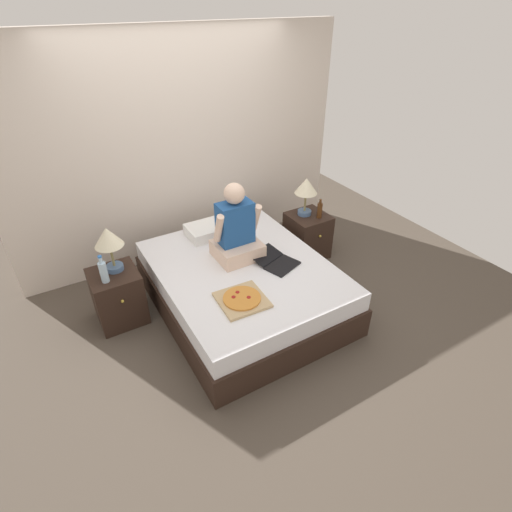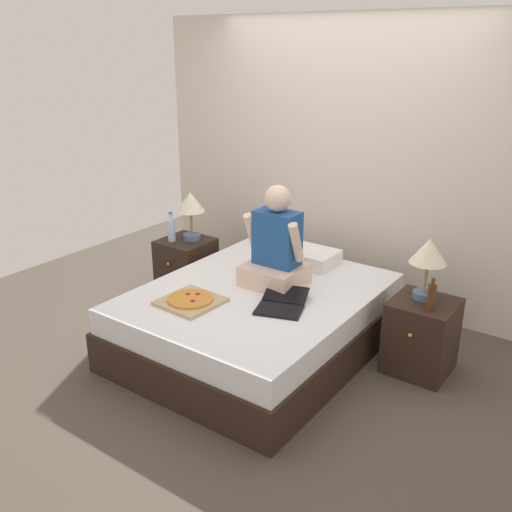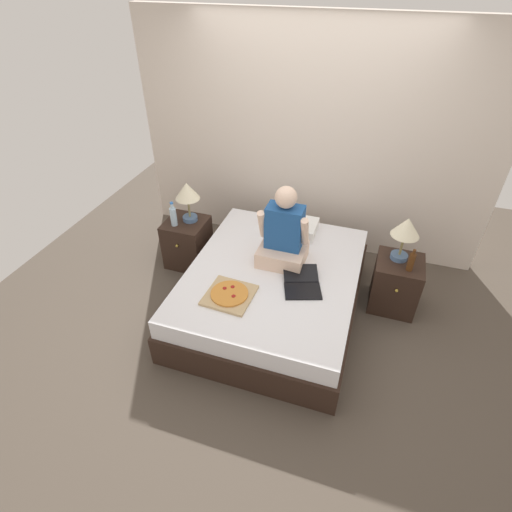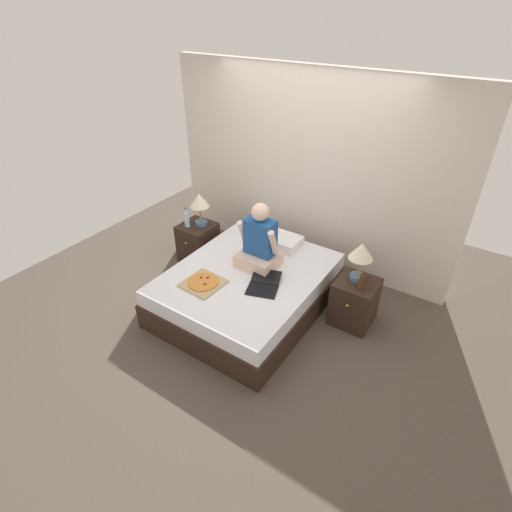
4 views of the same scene
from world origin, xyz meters
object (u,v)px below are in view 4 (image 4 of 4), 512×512
object	(u,v)px
lamp_on_right_nightstand	(361,254)
pizza_box	(203,283)
bed	(248,289)
laptop	(264,286)
nightstand_left	(198,243)
water_bottle	(187,219)
person_seated	(259,244)
lamp_on_left_nightstand	(199,202)
beer_bottle	(362,282)
nightstand_right	(354,302)

from	to	relation	value
lamp_on_right_nightstand	pizza_box	size ratio (longest dim) A/B	1.07
bed	laptop	xyz separation A→B (m)	(0.31, -0.14, 0.27)
nightstand_left	lamp_on_right_nightstand	distance (m)	2.32
water_bottle	laptop	distance (m)	1.61
bed	pizza_box	world-z (taller)	pizza_box
person_seated	lamp_on_left_nightstand	bearing A→B (deg)	164.87
water_bottle	person_seated	distance (m)	1.27
lamp_on_right_nightstand	nightstand_left	bearing A→B (deg)	-178.72
beer_bottle	bed	bearing A→B (deg)	-164.05
water_bottle	pizza_box	distance (m)	1.26
bed	lamp_on_right_nightstand	world-z (taller)	lamp_on_right_nightstand
pizza_box	nightstand_right	bearing A→B (deg)	32.97
nightstand_left	pizza_box	bearing A→B (deg)	-46.09
bed	nightstand_right	world-z (taller)	nightstand_right
person_seated	beer_bottle	bearing A→B (deg)	7.65
beer_bottle	pizza_box	size ratio (longest dim) A/B	0.55
water_bottle	pizza_box	bearing A→B (deg)	-40.60
bed	lamp_on_left_nightstand	distance (m)	1.36
lamp_on_left_nightstand	pizza_box	xyz separation A→B (m)	(0.83, -0.96, -0.36)
nightstand_left	person_seated	bearing A→B (deg)	-12.33
lamp_on_left_nightstand	pizza_box	bearing A→B (deg)	-48.95
water_bottle	lamp_on_left_nightstand	bearing A→B (deg)	49.40
lamp_on_left_nightstand	person_seated	world-z (taller)	person_seated
nightstand_right	beer_bottle	world-z (taller)	beer_bottle
pizza_box	person_seated	bearing A→B (deg)	65.16
nightstand_left	water_bottle	xyz separation A→B (m)	(-0.08, -0.09, 0.39)
lamp_on_left_nightstand	laptop	world-z (taller)	lamp_on_left_nightstand
person_seated	nightstand_left	bearing A→B (deg)	167.67
laptop	pizza_box	distance (m)	0.66
water_bottle	laptop	size ratio (longest dim) A/B	0.56
nightstand_left	pizza_box	size ratio (longest dim) A/B	1.30
lamp_on_right_nightstand	nightstand_right	bearing A→B (deg)	-59.07
beer_bottle	person_seated	bearing A→B (deg)	-172.35
pizza_box	lamp_on_left_nightstand	bearing A→B (deg)	131.05
bed	lamp_on_right_nightstand	bearing A→B (deg)	24.10
bed	pizza_box	size ratio (longest dim) A/B	4.71
lamp_on_left_nightstand	water_bottle	distance (m)	0.28
lamp_on_left_nightstand	beer_bottle	xyz separation A→B (m)	(2.30, -0.15, -0.23)
nightstand_left	pizza_box	xyz separation A→B (m)	(0.87, -0.91, 0.24)
nightstand_right	person_seated	xyz separation A→B (m)	(-1.10, -0.26, 0.51)
water_bottle	nightstand_right	distance (m)	2.39
water_bottle	pizza_box	size ratio (longest dim) A/B	0.66
nightstand_left	water_bottle	world-z (taller)	water_bottle
bed	water_bottle	xyz separation A→B (m)	(-1.22, 0.35, 0.41)
nightstand_right	lamp_on_right_nightstand	size ratio (longest dim) A/B	1.22
lamp_on_right_nightstand	beer_bottle	bearing A→B (deg)	-56.31
lamp_on_left_nightstand	pizza_box	world-z (taller)	lamp_on_left_nightstand
water_bottle	nightstand_right	size ratio (longest dim) A/B	0.50
person_seated	laptop	distance (m)	0.50
lamp_on_right_nightstand	bed	bearing A→B (deg)	-155.90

